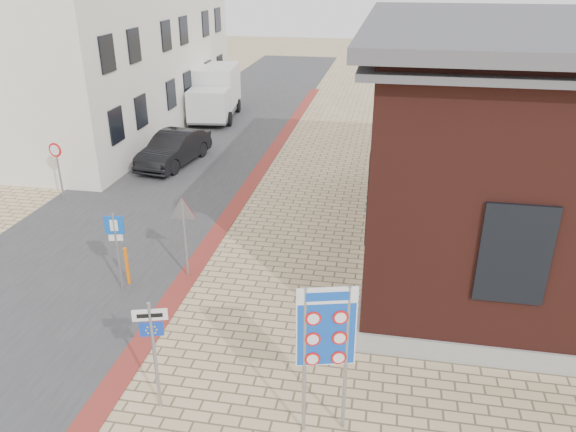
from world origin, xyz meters
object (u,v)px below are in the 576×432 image
Objects in this scene: sedan at (174,149)px; parking_sign at (116,240)px; essen_sign at (153,340)px; box_truck at (215,93)px; border_sign at (326,330)px; bollard at (127,266)px.

sedan is 10.57m from parking_sign.
box_truck is at bearing 87.69° from essen_sign.
sedan is 1.40× the size of border_sign.
box_truck is at bearing 99.52° from bollard.
essen_sign is 1.07× the size of parking_sign.
sedan is 15.14m from essen_sign.
sedan is 10.22m from bollard.
box_truck reaches higher than essen_sign.
box_truck is 24.23m from border_sign.
parking_sign is (-6.00, 3.97, -0.73)m from border_sign.
border_sign is 7.23m from parking_sign.
box_truck is 2.29× the size of essen_sign.
box_truck is at bearing 102.87° from sedan.
sedan is at bearing 93.12° from essen_sign.
parking_sign is 1.03m from bollard.
essen_sign is at bearing -61.75° from sedan.
border_sign is 2.80× the size of bollard.
essen_sign is 5.17m from bollard.
sedan is 0.79× the size of box_truck.
essen_sign is (-3.30, 0.00, -0.65)m from border_sign.
border_sign is 7.55m from bollard.
sedan is at bearing -92.18° from box_truck.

